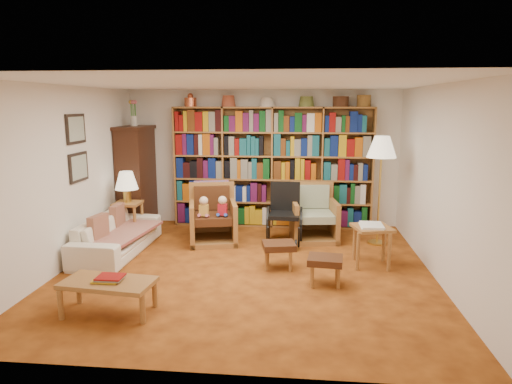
# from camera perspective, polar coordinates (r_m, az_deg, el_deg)

# --- Properties ---
(floor) EXTENTS (5.00, 5.00, 0.00)m
(floor) POSITION_cam_1_polar(r_m,az_deg,el_deg) (6.40, -1.17, -9.62)
(floor) COLOR #AA581A
(floor) RESTS_ON ground
(ceiling) EXTENTS (5.00, 5.00, 0.00)m
(ceiling) POSITION_cam_1_polar(r_m,az_deg,el_deg) (6.00, -1.27, 13.36)
(ceiling) COLOR white
(ceiling) RESTS_ON wall_back
(wall_back) EXTENTS (5.00, 0.00, 5.00)m
(wall_back) POSITION_cam_1_polar(r_m,az_deg,el_deg) (8.54, 0.78, 4.24)
(wall_back) COLOR white
(wall_back) RESTS_ON floor
(wall_front) EXTENTS (5.00, 0.00, 5.00)m
(wall_front) POSITION_cam_1_polar(r_m,az_deg,el_deg) (3.66, -5.89, -4.94)
(wall_front) COLOR white
(wall_front) RESTS_ON floor
(wall_left) EXTENTS (0.00, 5.00, 5.00)m
(wall_left) POSITION_cam_1_polar(r_m,az_deg,el_deg) (6.84, -22.52, 1.72)
(wall_left) COLOR white
(wall_left) RESTS_ON floor
(wall_right) EXTENTS (0.00, 5.00, 5.00)m
(wall_right) POSITION_cam_1_polar(r_m,az_deg,el_deg) (6.29, 22.03, 1.02)
(wall_right) COLOR white
(wall_right) RESTS_ON floor
(bookshelf) EXTENTS (3.60, 0.30, 2.42)m
(bookshelf) POSITION_cam_1_polar(r_m,az_deg,el_deg) (8.36, 2.05, 3.54)
(bookshelf) COLOR #A57433
(bookshelf) RESTS_ON floor
(curio_cabinet) EXTENTS (0.50, 0.95, 2.40)m
(curio_cabinet) POSITION_cam_1_polar(r_m,az_deg,el_deg) (8.58, -14.70, 1.92)
(curio_cabinet) COLOR #341B0E
(curio_cabinet) RESTS_ON floor
(framed_pictures) EXTENTS (0.03, 0.52, 0.97)m
(framed_pictures) POSITION_cam_1_polar(r_m,az_deg,el_deg) (7.05, -21.45, 5.12)
(framed_pictures) COLOR black
(framed_pictures) RESTS_ON wall_left
(sofa) EXTENTS (1.92, 0.79, 0.56)m
(sofa) POSITION_cam_1_polar(r_m,az_deg,el_deg) (7.30, -16.93, -5.19)
(sofa) COLOR #F0E5CB
(sofa) RESTS_ON floor
(sofa_throw) EXTENTS (0.93, 1.51, 0.04)m
(sofa_throw) POSITION_cam_1_polar(r_m,az_deg,el_deg) (7.28, -16.58, -5.04)
(sofa_throw) COLOR beige
(sofa_throw) RESTS_ON sofa
(cushion_left) EXTENTS (0.12, 0.37, 0.37)m
(cushion_left) POSITION_cam_1_polar(r_m,az_deg,el_deg) (7.62, -16.91, -3.18)
(cushion_left) COLOR maroon
(cushion_left) RESTS_ON sofa
(cushion_right) EXTENTS (0.18, 0.38, 0.37)m
(cushion_right) POSITION_cam_1_polar(r_m,az_deg,el_deg) (7.00, -19.08, -4.55)
(cushion_right) COLOR maroon
(cushion_right) RESTS_ON sofa
(side_table_lamp) EXTENTS (0.43, 0.43, 0.63)m
(side_table_lamp) POSITION_cam_1_polar(r_m,az_deg,el_deg) (7.94, -15.70, -2.39)
(side_table_lamp) COLOR #A57433
(side_table_lamp) RESTS_ON floor
(table_lamp) EXTENTS (0.38, 0.38, 0.52)m
(table_lamp) POSITION_cam_1_polar(r_m,az_deg,el_deg) (7.84, -15.89, 1.27)
(table_lamp) COLOR gold
(table_lamp) RESTS_ON side_table_lamp
(armchair_leather) EXTENTS (0.94, 0.96, 0.97)m
(armchair_leather) POSITION_cam_1_polar(r_m,az_deg,el_deg) (7.60, -5.25, -3.20)
(armchair_leather) COLOR #A57433
(armchair_leather) RESTS_ON floor
(armchair_sage) EXTENTS (0.85, 0.88, 0.94)m
(armchair_sage) POSITION_cam_1_polar(r_m,az_deg,el_deg) (7.79, 7.23, -3.19)
(armchair_sage) COLOR #A57433
(armchair_sage) RESTS_ON floor
(wheelchair) EXTENTS (0.57, 0.79, 0.99)m
(wheelchair) POSITION_cam_1_polar(r_m,az_deg,el_deg) (7.47, 3.61, -2.99)
(wheelchair) COLOR black
(wheelchair) RESTS_ON floor
(floor_lamp) EXTENTS (0.47, 0.47, 1.76)m
(floor_lamp) POSITION_cam_1_polar(r_m,az_deg,el_deg) (7.47, 15.43, 4.92)
(floor_lamp) COLOR gold
(floor_lamp) RESTS_ON floor
(side_table_papers) EXTENTS (0.60, 0.60, 0.60)m
(side_table_papers) POSITION_cam_1_polar(r_m,az_deg,el_deg) (6.59, 14.30, -4.99)
(side_table_papers) COLOR #A57433
(side_table_papers) RESTS_ON floor
(footstool_a) EXTENTS (0.50, 0.45, 0.37)m
(footstool_a) POSITION_cam_1_polar(r_m,az_deg,el_deg) (6.34, 2.87, -6.92)
(footstool_a) COLOR #472413
(footstool_a) RESTS_ON floor
(footstool_b) EXTENTS (0.46, 0.41, 0.36)m
(footstool_b) POSITION_cam_1_polar(r_m,az_deg,el_deg) (5.85, 8.64, -8.65)
(footstool_b) COLOR #472413
(footstool_b) RESTS_ON floor
(coffee_table) EXTENTS (1.03, 0.60, 0.43)m
(coffee_table) POSITION_cam_1_polar(r_m,az_deg,el_deg) (5.28, -17.99, -10.96)
(coffee_table) COLOR #A57433
(coffee_table) RESTS_ON floor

